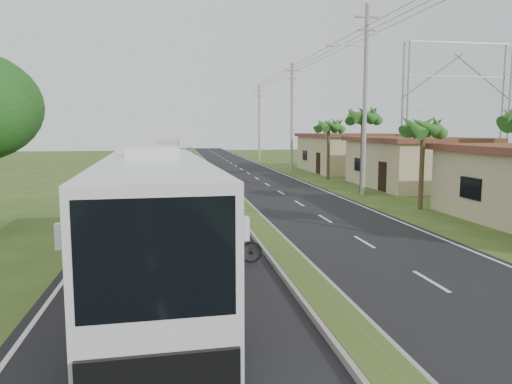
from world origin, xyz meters
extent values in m
plane|color=#354B1B|center=(0.00, 0.00, 0.00)|extent=(180.00, 180.00, 0.00)
cube|color=black|center=(0.00, 20.00, 0.01)|extent=(14.00, 160.00, 0.02)
cube|color=gray|center=(0.00, 20.00, 0.10)|extent=(1.20, 160.00, 0.17)
cube|color=#354B1B|center=(0.00, 20.00, 0.18)|extent=(0.95, 160.00, 0.02)
cube|color=silver|center=(-6.70, 20.00, 0.00)|extent=(0.12, 160.00, 0.01)
cube|color=silver|center=(6.70, 20.00, 0.00)|extent=(0.12, 160.00, 0.01)
cube|color=#BEB680|center=(14.00, 22.00, 1.68)|extent=(7.00, 10.00, 3.35)
cube|color=brown|center=(14.00, 22.00, 3.51)|extent=(7.60, 10.60, 0.32)
cube|color=#BEB680|center=(14.00, 36.00, 1.75)|extent=(8.00, 11.00, 3.50)
cube|color=brown|center=(14.00, 36.00, 3.66)|extent=(8.60, 11.60, 0.32)
cylinder|color=#473321|center=(9.40, 12.00, 2.30)|extent=(0.26, 0.26, 4.60)
cylinder|color=#473321|center=(8.80, 19.00, 2.70)|extent=(0.26, 0.26, 5.40)
cylinder|color=#473321|center=(9.30, 28.00, 2.40)|extent=(0.26, 0.26, 4.80)
cylinder|color=gray|center=(8.50, 18.00, 6.00)|extent=(0.28, 0.28, 12.00)
cube|color=gray|center=(8.50, 18.00, 11.20)|extent=(1.60, 0.12, 0.12)
cube|color=gray|center=(8.50, 18.00, 10.40)|extent=(1.20, 0.10, 0.10)
cube|color=gray|center=(7.30, 18.00, 9.50)|extent=(2.40, 0.10, 0.10)
cylinder|color=gray|center=(8.50, 38.00, 5.50)|extent=(0.28, 0.28, 11.00)
cube|color=gray|center=(8.50, 38.00, 10.20)|extent=(1.60, 0.12, 0.12)
cube|color=gray|center=(8.50, 38.00, 9.40)|extent=(1.20, 0.10, 0.10)
cylinder|color=gray|center=(8.50, 58.00, 5.25)|extent=(0.28, 0.28, 10.50)
cube|color=gray|center=(8.50, 58.00, 9.70)|extent=(1.60, 0.12, 0.12)
cube|color=gray|center=(8.50, 58.00, 8.90)|extent=(1.20, 0.10, 0.10)
cylinder|color=gray|center=(17.00, 29.50, 6.00)|extent=(0.18, 0.18, 12.00)
cylinder|color=gray|center=(27.00, 29.50, 6.00)|extent=(0.18, 0.18, 12.00)
cylinder|color=gray|center=(17.00, 30.50, 6.00)|extent=(0.18, 0.18, 12.00)
cylinder|color=gray|center=(27.00, 30.50, 6.00)|extent=(0.18, 0.18, 12.00)
cube|color=gray|center=(22.00, 30.00, 6.00)|extent=(10.00, 0.14, 0.14)
cube|color=gray|center=(22.00, 30.00, 9.00)|extent=(10.00, 0.14, 0.14)
cube|color=gray|center=(22.00, 30.00, 12.00)|extent=(10.00, 0.14, 0.14)
cube|color=silver|center=(-4.08, 0.09, 1.99)|extent=(2.97, 11.86, 3.09)
cube|color=black|center=(-4.11, 0.68, 2.66)|extent=(2.92, 9.51, 1.24)
cube|color=black|center=(-3.82, -5.72, 2.48)|extent=(2.21, 0.24, 1.73)
cube|color=#B20E23|center=(-4.03, -1.08, 1.37)|extent=(2.73, 5.20, 0.54)
cube|color=yellow|center=(-4.09, 0.39, 1.12)|extent=(2.63, 3.05, 0.25)
cube|color=silver|center=(-4.13, 1.27, 3.67)|extent=(1.48, 2.41, 0.27)
cylinder|color=black|center=(-5.02, -3.68, 0.51)|extent=(0.36, 1.03, 1.02)
cylinder|color=black|center=(-2.81, -3.58, 0.51)|extent=(0.36, 1.03, 1.02)
cylinder|color=black|center=(-5.33, 3.18, 0.51)|extent=(0.36, 1.03, 1.02)
cylinder|color=black|center=(-3.11, 3.27, 0.51)|extent=(0.36, 1.03, 1.02)
cube|color=silver|center=(-4.13, 49.51, 1.62)|extent=(2.55, 10.68, 2.96)
cube|color=black|center=(-4.12, 49.97, 2.51)|extent=(2.54, 7.91, 1.01)
cube|color=orange|center=(-4.15, 48.59, 1.06)|extent=(2.48, 5.14, 0.32)
cylinder|color=black|center=(-5.25, 45.14, 0.44)|extent=(0.30, 0.89, 0.89)
cylinder|color=black|center=(-3.22, 45.10, 0.44)|extent=(0.30, 0.89, 0.89)
cylinder|color=black|center=(-5.06, 53.46, 0.44)|extent=(0.30, 0.89, 0.89)
cylinder|color=black|center=(-3.03, 53.42, 0.44)|extent=(0.30, 0.89, 0.89)
imported|color=black|center=(-1.74, 2.76, 0.55)|extent=(1.82, 0.54, 1.09)
imported|color=maroon|center=(-1.74, 2.76, 1.44)|extent=(0.65, 0.43, 1.78)
camera|label=1|loc=(-3.55, -12.61, 4.27)|focal=35.00mm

